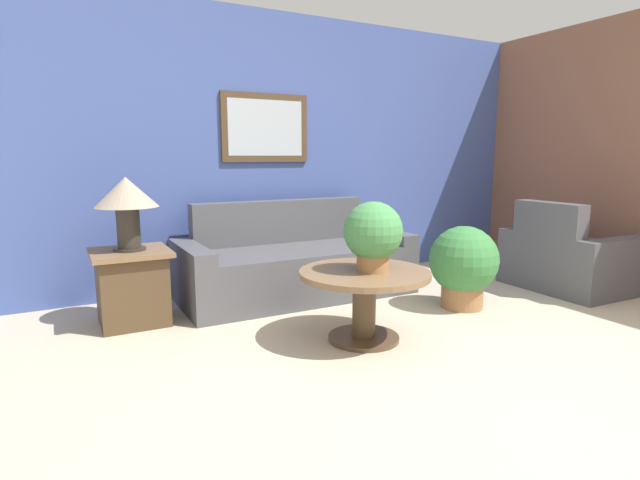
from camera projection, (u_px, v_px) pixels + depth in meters
name	position (u px, v px, depth m)	size (l,w,h in m)	color
ground_plane	(531.00, 392.00, 2.67)	(20.00, 20.00, 0.00)	#BCAD93
wall_back	(295.00, 151.00, 4.98)	(7.50, 0.09, 2.60)	#42569E
wall_right	(608.00, 151.00, 5.01)	(0.06, 4.88, 2.60)	brown
couch_main	(295.00, 265.00, 4.52)	(2.06, 0.89, 0.84)	#4C4C51
armchair	(570.00, 260.00, 4.74)	(0.90, 1.05, 0.84)	#4C4C51
coffee_table	(364.00, 290.00, 3.38)	(0.89, 0.89, 0.49)	#4C3823
side_table	(132.00, 286.00, 3.75)	(0.56, 0.56, 0.56)	#4C3823
table_lamp	(126.00, 199.00, 3.64)	(0.45, 0.45, 0.54)	#2D2823
potted_plant_on_table	(373.00, 234.00, 3.31)	(0.40, 0.40, 0.47)	#9E6B42
potted_plant_floor	(463.00, 264.00, 4.12)	(0.57, 0.57, 0.69)	#9E6B42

